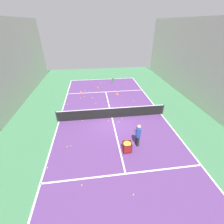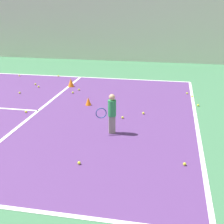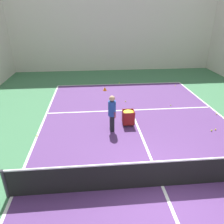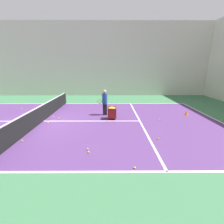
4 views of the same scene
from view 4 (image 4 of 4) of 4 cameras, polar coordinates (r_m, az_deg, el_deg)
ground_plane at (r=10.16m, az=-24.70°, el=-3.19°), size 34.44×34.44×0.00m
court_playing_area at (r=10.16m, az=-24.70°, el=-3.19°), size 9.42×21.67×0.00m
line_baseline_far at (r=11.39m, az=35.43°, el=-2.76°), size 9.42×0.10×0.00m
line_sideline_left at (r=14.40m, az=-17.24°, el=3.08°), size 0.10×21.67×0.00m
line_service_far at (r=9.42m, az=10.53°, el=-3.37°), size 9.42×0.10×0.00m
line_centre_service at (r=10.16m, az=-24.70°, el=-3.17°), size 0.10×11.92×0.00m
hall_enclosure_left at (r=18.38m, az=-14.23°, el=18.60°), size 0.15×30.74×7.99m
tennis_net at (r=10.01m, az=-25.05°, el=-0.35°), size 9.72×0.10×1.02m
coach_at_net at (r=10.23m, az=-2.80°, el=4.30°), size 0.39×0.69×1.75m
ball_cart at (r=9.51m, az=0.00°, el=0.53°), size 0.56×0.53×0.78m
training_cone_1 at (r=11.67m, az=26.53°, el=-0.34°), size 0.27×0.27×0.26m
tennis_ball_0 at (r=6.04m, az=-8.91°, el=-14.85°), size 0.07×0.07×0.07m
tennis_ball_1 at (r=13.90m, az=-31.21°, el=1.07°), size 0.07×0.07×0.07m
tennis_ball_3 at (r=10.80m, az=-21.45°, el=-1.50°), size 0.07×0.07×0.07m
tennis_ball_5 at (r=11.49m, az=35.98°, el=-2.53°), size 0.07×0.07×0.07m
tennis_ball_8 at (r=7.88m, az=-31.06°, el=-9.39°), size 0.07×0.07×0.07m
tennis_ball_10 at (r=13.86m, az=-24.72°, el=1.93°), size 0.07×0.07×0.07m
tennis_ball_11 at (r=9.84m, az=17.64°, el=-2.83°), size 0.07×0.07×0.07m
tennis_ball_13 at (r=6.25m, az=-9.29°, el=-13.72°), size 0.07×0.07×0.07m
tennis_ball_15 at (r=5.25m, az=8.63°, el=-20.24°), size 0.07×0.07×0.07m
tennis_ball_16 at (r=12.17m, az=-30.74°, el=-0.76°), size 0.07×0.07×0.07m
tennis_ball_17 at (r=7.29m, az=17.20°, el=-9.67°), size 0.07×0.07×0.07m
tennis_ball_23 at (r=10.30m, az=-19.68°, el=-2.15°), size 0.07×0.07×0.07m
tennis_ball_27 at (r=13.78m, az=-3.09°, el=3.36°), size 0.07×0.07×0.07m
tennis_ball_31 at (r=9.65m, az=-23.15°, el=-3.79°), size 0.07×0.07×0.07m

